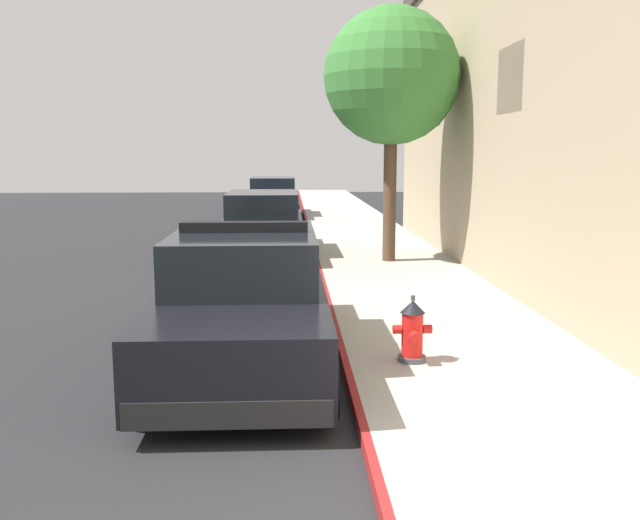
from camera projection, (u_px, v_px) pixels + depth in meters
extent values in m
cube|color=#232326|center=(97.00, 284.00, 13.43)|extent=(30.04, 60.00, 0.20)
cube|color=#ADA89E|center=(396.00, 273.00, 13.69)|extent=(2.98, 60.00, 0.14)
cube|color=maroon|center=(320.00, 273.00, 13.62)|extent=(0.08, 60.00, 0.14)
cube|color=black|center=(511.00, 79.00, 11.10)|extent=(0.06, 1.30, 1.10)
cube|color=black|center=(437.00, 104.00, 16.64)|extent=(0.06, 1.30, 1.10)
cube|color=black|center=(245.00, 316.00, 7.92)|extent=(1.84, 4.80, 0.76)
cube|color=black|center=(245.00, 257.00, 7.96)|extent=(1.64, 2.50, 0.60)
cube|color=black|center=(228.00, 412.00, 5.65)|extent=(1.76, 0.16, 0.24)
cube|color=black|center=(255.00, 296.00, 10.27)|extent=(1.76, 0.16, 0.24)
cylinder|color=black|center=(192.00, 306.00, 9.60)|extent=(0.22, 0.64, 0.64)
cylinder|color=black|center=(313.00, 305.00, 9.68)|extent=(0.22, 0.64, 0.64)
cylinder|color=black|center=(141.00, 388.00, 6.24)|extent=(0.22, 0.64, 0.64)
cylinder|color=black|center=(326.00, 385.00, 6.32)|extent=(0.22, 0.64, 0.64)
cube|color=black|center=(244.00, 227.00, 7.86)|extent=(1.48, 0.20, 0.12)
cube|color=red|center=(214.00, 227.00, 7.84)|extent=(0.44, 0.18, 0.11)
cube|color=#1E33E0|center=(274.00, 227.00, 7.87)|extent=(0.44, 0.18, 0.11)
cube|color=black|center=(263.00, 234.00, 15.95)|extent=(1.84, 4.80, 0.76)
cube|color=black|center=(263.00, 205.00, 15.99)|extent=(1.64, 2.50, 0.60)
cube|color=black|center=(259.00, 260.00, 13.68)|extent=(1.76, 0.16, 0.24)
cube|color=black|center=(266.00, 233.00, 18.30)|extent=(1.76, 0.16, 0.24)
cylinder|color=black|center=(233.00, 236.00, 17.63)|extent=(0.22, 0.64, 0.64)
cylinder|color=black|center=(298.00, 236.00, 17.71)|extent=(0.22, 0.64, 0.64)
cylinder|color=black|center=(220.00, 256.00, 14.27)|extent=(0.22, 0.64, 0.64)
cylinder|color=black|center=(301.00, 255.00, 14.35)|extent=(0.22, 0.64, 0.64)
cube|color=navy|center=(273.00, 203.00, 25.79)|extent=(1.84, 4.80, 0.76)
cube|color=black|center=(273.00, 185.00, 25.83)|extent=(1.64, 2.50, 0.60)
cube|color=black|center=(272.00, 215.00, 23.52)|extent=(1.76, 0.16, 0.24)
cube|color=black|center=(274.00, 205.00, 28.14)|extent=(1.76, 0.16, 0.24)
cylinder|color=black|center=(253.00, 207.00, 27.46)|extent=(0.22, 0.64, 0.64)
cylinder|color=black|center=(295.00, 206.00, 27.55)|extent=(0.22, 0.64, 0.64)
cylinder|color=black|center=(248.00, 214.00, 24.11)|extent=(0.22, 0.64, 0.64)
cylinder|color=black|center=(296.00, 214.00, 24.19)|extent=(0.22, 0.64, 0.64)
cylinder|color=#4C4C51|center=(412.00, 358.00, 7.66)|extent=(0.32, 0.32, 0.06)
cylinder|color=red|center=(412.00, 334.00, 7.61)|extent=(0.24, 0.24, 0.50)
cone|color=black|center=(413.00, 307.00, 7.56)|extent=(0.28, 0.28, 0.14)
cylinder|color=#4C4C51|center=(413.00, 298.00, 7.55)|extent=(0.05, 0.05, 0.06)
cylinder|color=red|center=(397.00, 329.00, 7.59)|extent=(0.10, 0.10, 0.10)
cylinder|color=red|center=(427.00, 329.00, 7.61)|extent=(0.10, 0.10, 0.10)
cylinder|color=red|center=(415.00, 338.00, 7.43)|extent=(0.13, 0.12, 0.13)
cylinder|color=brown|center=(390.00, 194.00, 14.60)|extent=(0.28, 0.28, 2.93)
sphere|color=#387A33|center=(392.00, 76.00, 14.21)|extent=(2.88, 2.88, 2.88)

